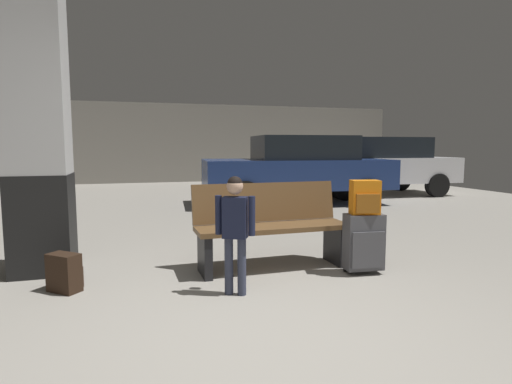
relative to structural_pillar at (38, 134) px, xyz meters
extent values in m
cube|color=gray|center=(1.74, 1.83, -1.45)|extent=(18.00, 18.00, 0.10)
cube|color=gray|center=(1.74, 10.69, 0.00)|extent=(18.00, 0.12, 2.80)
cube|color=black|center=(0.00, 0.00, -0.90)|extent=(0.57, 0.57, 1.00)
cube|color=#B2B2B2|center=(0.00, 0.00, 0.51)|extent=(0.56, 0.56, 1.82)
cube|color=brown|center=(2.27, -0.57, -0.96)|extent=(1.61, 0.49, 0.05)
cube|color=brown|center=(2.27, -0.32, -0.72)|extent=(1.60, 0.16, 0.42)
cube|color=black|center=(1.56, -0.59, -1.19)|extent=(0.09, 0.40, 0.41)
cube|color=black|center=(2.99, -0.55, -1.19)|extent=(0.09, 0.40, 0.41)
cube|color=#4C4C51|center=(3.10, -0.96, -1.07)|extent=(0.40, 0.23, 0.56)
cube|color=#4C4C51|center=(3.09, -1.07, -1.13)|extent=(0.34, 0.05, 0.36)
cube|color=#A5A5AA|center=(3.11, -0.88, -0.80)|extent=(0.14, 0.04, 0.02)
cylinder|color=black|center=(2.95, -0.86, -1.37)|extent=(0.02, 0.05, 0.04)
cylinder|color=black|center=(3.27, -0.89, -1.37)|extent=(0.02, 0.05, 0.04)
cube|color=orange|center=(3.10, -0.96, -0.62)|extent=(0.31, 0.22, 0.34)
cube|color=#9E5918|center=(3.08, -1.05, -0.67)|extent=(0.23, 0.08, 0.19)
cylinder|color=black|center=(3.10, -0.96, -0.46)|extent=(0.06, 0.04, 0.02)
cylinder|color=#33384C|center=(1.77, -1.23, -1.15)|extent=(0.07, 0.07, 0.50)
cylinder|color=#33384C|center=(1.67, -1.18, -1.15)|extent=(0.07, 0.07, 0.50)
cube|color=#191E38|center=(1.72, -1.20, -0.72)|extent=(0.24, 0.20, 0.35)
cylinder|color=#191E38|center=(1.85, -1.27, -0.70)|extent=(0.06, 0.06, 0.34)
cylinder|color=#191E38|center=(1.59, -1.14, -0.70)|extent=(0.06, 0.06, 0.34)
sphere|color=tan|center=(1.72, -1.20, -0.45)|extent=(0.14, 0.14, 0.14)
sphere|color=black|center=(1.72, -1.20, -0.43)|extent=(0.13, 0.13, 0.13)
cylinder|color=red|center=(1.70, -1.08, -0.70)|extent=(0.06, 0.06, 0.10)
cylinder|color=red|center=(1.70, -1.08, -0.63)|extent=(0.01, 0.01, 0.06)
cube|color=black|center=(0.29, -0.71, -1.23)|extent=(0.32, 0.30, 0.34)
cube|color=#423328|center=(0.35, -0.64, -1.28)|extent=(0.19, 0.17, 0.19)
cylinder|color=black|center=(0.29, -0.71, -1.07)|extent=(0.06, 0.06, 0.02)
cube|color=silver|center=(6.99, 5.07, -0.73)|extent=(4.13, 1.78, 0.64)
cube|color=black|center=(7.14, 5.07, -0.15)|extent=(2.13, 1.58, 0.52)
cylinder|color=black|center=(5.67, 4.29, -1.10)|extent=(0.60, 0.21, 0.60)
cylinder|color=black|center=(5.70, 5.89, -1.10)|extent=(0.60, 0.21, 0.60)
cylinder|color=black|center=(8.27, 4.24, -1.10)|extent=(0.60, 0.21, 0.60)
cylinder|color=black|center=(8.30, 5.84, -1.10)|extent=(0.60, 0.21, 0.60)
cube|color=navy|center=(4.38, 4.10, -0.73)|extent=(4.22, 2.03, 0.64)
cube|color=black|center=(4.53, 4.08, -0.15)|extent=(2.22, 1.70, 0.52)
cylinder|color=black|center=(3.02, 3.40, -1.10)|extent=(0.61, 0.25, 0.60)
cylinder|color=black|center=(3.15, 5.00, -1.10)|extent=(0.61, 0.25, 0.60)
cylinder|color=black|center=(5.61, 3.19, -1.10)|extent=(0.61, 0.25, 0.60)
cylinder|color=black|center=(5.74, 4.79, -1.10)|extent=(0.61, 0.25, 0.60)
camera|label=1|loc=(0.92, -4.62, -0.12)|focal=29.39mm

